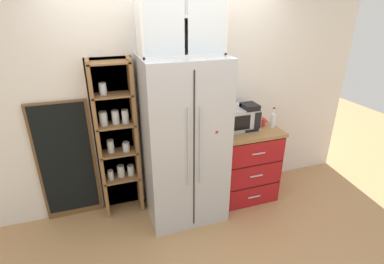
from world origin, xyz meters
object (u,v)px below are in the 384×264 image
object	(u,v)px
refrigerator	(183,141)
chalkboard_menu	(67,162)
bottle_clear	(273,119)
coffee_maker	(248,116)
mug_cream	(246,124)
bottle_green	(244,118)
mug_red	(261,122)
microwave	(238,118)

from	to	relation	value
refrigerator	chalkboard_menu	size ratio (longest dim) A/B	1.32
bottle_clear	chalkboard_menu	world-z (taller)	chalkboard_menu
coffee_maker	bottle_clear	world-z (taller)	coffee_maker
mug_cream	bottle_clear	xyz separation A→B (m)	(0.30, -0.09, 0.06)
coffee_maker	bottle_clear	distance (m)	0.31
refrigerator	bottle_green	bearing A→B (deg)	10.64
refrigerator	coffee_maker	distance (m)	0.84
mug_red	chalkboard_menu	distance (m)	2.29
refrigerator	microwave	world-z (taller)	refrigerator
refrigerator	chalkboard_menu	distance (m)	1.30
mug_red	microwave	bearing A→B (deg)	175.03
refrigerator	mug_cream	xyz separation A→B (m)	(0.82, 0.10, 0.06)
mug_red	bottle_green	size ratio (longest dim) A/B	0.50
mug_red	bottle_clear	size ratio (longest dim) A/B	0.49
mug_red	bottle_green	bearing A→B (deg)	162.15
mug_red	mug_cream	distance (m)	0.20
microwave	coffee_maker	world-z (taller)	coffee_maker
coffee_maker	mug_cream	xyz separation A→B (m)	(0.00, 0.02, -0.11)
mug_cream	microwave	bearing A→B (deg)	170.55
bottle_clear	chalkboard_menu	distance (m)	2.40
coffee_maker	bottle_clear	bearing A→B (deg)	-12.06
microwave	mug_cream	world-z (taller)	microwave
refrigerator	bottle_clear	world-z (taller)	refrigerator
microwave	bottle_green	world-z (taller)	microwave
microwave	bottle_green	xyz separation A→B (m)	(0.11, 0.04, -0.03)
refrigerator	bottle_clear	xyz separation A→B (m)	(1.12, 0.01, 0.12)
microwave	mug_cream	size ratio (longest dim) A/B	3.91
coffee_maker	microwave	bearing A→B (deg)	158.21
refrigerator	bottle_green	size ratio (longest dim) A/B	7.53
microwave	coffee_maker	size ratio (longest dim) A/B	1.42
microwave	mug_red	world-z (taller)	microwave
coffee_maker	refrigerator	bearing A→B (deg)	-174.89
mug_cream	bottle_green	world-z (taller)	bottle_green
refrigerator	mug_red	world-z (taller)	refrigerator
bottle_clear	microwave	bearing A→B (deg)	165.35
bottle_green	bottle_clear	bearing A→B (deg)	-25.53
refrigerator	coffee_maker	xyz separation A→B (m)	(0.82, 0.07, 0.17)
bottle_clear	chalkboard_menu	size ratio (longest dim) A/B	0.18
coffee_maker	chalkboard_menu	world-z (taller)	chalkboard_menu
refrigerator	coffee_maker	world-z (taller)	refrigerator
chalkboard_menu	coffee_maker	bearing A→B (deg)	-7.21
microwave	mug_red	xyz separation A→B (m)	(0.31, -0.03, -0.08)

